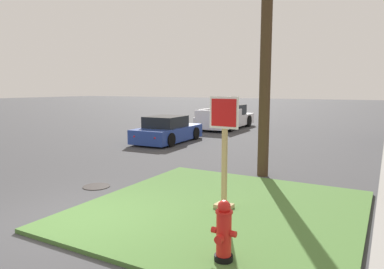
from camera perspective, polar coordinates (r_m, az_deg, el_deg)
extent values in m
plane|color=#3D3D3F|center=(7.34, -18.22, -13.37)|extent=(160.00, 160.00, 0.00)
cube|color=#477033|center=(7.60, 4.73, -11.96)|extent=(5.49, 5.66, 0.08)
cylinder|color=black|center=(5.46, 5.11, -19.19)|extent=(0.28, 0.28, 0.08)
cylinder|color=red|center=(5.31, 5.16, -15.73)|extent=(0.22, 0.22, 0.64)
cylinder|color=red|center=(5.18, 5.21, -12.33)|extent=(0.25, 0.25, 0.03)
sphere|color=red|center=(5.16, 5.22, -11.55)|extent=(0.19, 0.19, 0.19)
cube|color=red|center=(5.14, 5.23, -10.81)|extent=(0.04, 0.04, 0.04)
cylinder|color=red|center=(5.35, 3.65, -15.13)|extent=(0.08, 0.09, 0.09)
cylinder|color=red|center=(5.24, 6.72, -15.68)|extent=(0.08, 0.09, 0.09)
cylinder|color=red|center=(5.18, 4.41, -16.54)|extent=(0.12, 0.09, 0.12)
cube|color=tan|center=(7.28, 5.28, -3.24)|extent=(0.09, 0.09, 2.27)
cube|color=tan|center=(7.56, 5.18, -11.42)|extent=(0.38, 0.30, 0.08)
cube|color=white|center=(7.12, 5.18, 3.54)|extent=(0.65, 0.05, 0.65)
cube|color=red|center=(7.11, 5.12, 3.53)|extent=(0.55, 0.04, 0.55)
cylinder|color=black|center=(9.67, -15.18, -8.10)|extent=(0.70, 0.70, 0.02)
cube|color=#233D93|center=(16.97, -3.91, 0.20)|extent=(1.96, 4.09, 0.64)
cube|color=black|center=(16.73, -4.27, 2.02)|extent=(1.61, 1.91, 0.56)
cylinder|color=black|center=(18.46, -4.20, 0.48)|extent=(0.25, 0.63, 0.62)
cylinder|color=black|center=(17.67, 0.49, 0.18)|extent=(0.25, 0.63, 0.62)
cylinder|color=black|center=(16.39, -8.64, -0.48)|extent=(0.25, 0.63, 0.62)
cylinder|color=black|center=(15.50, -3.56, -0.87)|extent=(0.25, 0.63, 0.62)
sphere|color=white|center=(18.91, -2.30, 1.15)|extent=(0.14, 0.14, 0.14)
sphere|color=red|center=(15.61, -9.25, -0.30)|extent=(0.12, 0.12, 0.12)
sphere|color=white|center=(18.42, 0.61, 0.98)|extent=(0.14, 0.14, 0.14)
sphere|color=red|center=(15.02, -5.95, -0.55)|extent=(0.12, 0.12, 0.12)
cube|color=silver|center=(22.75, 5.53, 2.28)|extent=(2.10, 5.39, 0.68)
cube|color=black|center=(23.39, 6.25, 3.98)|extent=(1.77, 1.43, 0.68)
cube|color=silver|center=(22.23, 2.38, 3.63)|extent=(0.15, 2.25, 0.44)
cube|color=silver|center=(21.49, 6.92, 3.45)|extent=(0.15, 2.25, 0.44)
cube|color=silver|center=(20.31, 2.72, 3.26)|extent=(1.78, 0.14, 0.44)
cylinder|color=black|center=(24.59, 4.95, 2.39)|extent=(0.28, 0.77, 0.76)
cylinder|color=black|center=(23.93, 9.05, 2.19)|extent=(0.28, 0.77, 0.76)
cylinder|color=black|center=(21.68, 1.64, 1.73)|extent=(0.28, 0.77, 0.76)
cylinder|color=black|center=(20.93, 6.21, 1.48)|extent=(0.28, 0.77, 0.76)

